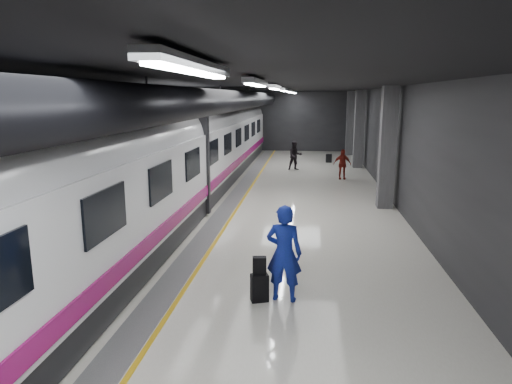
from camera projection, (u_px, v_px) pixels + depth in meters
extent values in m
plane|color=silver|center=(259.00, 217.00, 15.86)|extent=(40.00, 40.00, 0.00)
cube|color=black|center=(259.00, 85.00, 14.94)|extent=(10.00, 40.00, 0.02)
cube|color=#28282B|center=(288.00, 121.00, 34.84)|extent=(10.00, 0.02, 4.50)
cube|color=#28282B|center=(117.00, 151.00, 15.96)|extent=(0.02, 40.00, 4.50)
cube|color=#28282B|center=(412.00, 155.00, 14.83)|extent=(0.02, 40.00, 4.50)
cube|color=slate|center=(221.00, 216.00, 16.01)|extent=(0.65, 39.80, 0.01)
cube|color=gold|center=(232.00, 216.00, 15.97)|extent=(0.10, 39.80, 0.01)
cylinder|color=black|center=(220.00, 102.00, 15.20)|extent=(0.80, 38.00, 0.80)
cube|color=silver|center=(194.00, 66.00, 4.20)|extent=(0.22, 2.60, 0.10)
cube|color=silver|center=(256.00, 82.00, 9.06)|extent=(0.22, 2.60, 0.10)
cube|color=silver|center=(275.00, 87.00, 13.92)|extent=(0.22, 2.60, 0.10)
cube|color=silver|center=(284.00, 90.00, 18.78)|extent=(0.22, 2.60, 0.10)
cube|color=silver|center=(289.00, 91.00, 23.64)|extent=(0.22, 2.60, 0.10)
cube|color=silver|center=(293.00, 92.00, 28.50)|extent=(0.22, 2.60, 0.10)
cube|color=silver|center=(295.00, 92.00, 32.39)|extent=(0.22, 2.60, 0.10)
cube|color=#515154|center=(387.00, 148.00, 16.83)|extent=(0.55, 0.55, 4.50)
cube|color=#515154|center=(359.00, 129.00, 26.55)|extent=(0.55, 0.55, 4.50)
cube|color=#515154|center=(350.00, 123.00, 32.38)|extent=(0.55, 0.55, 4.50)
cube|color=black|center=(168.00, 205.00, 16.16)|extent=(2.80, 38.00, 0.60)
cube|color=white|center=(166.00, 166.00, 15.87)|extent=(2.90, 38.00, 2.20)
cylinder|color=white|center=(165.00, 139.00, 15.67)|extent=(2.80, 38.00, 2.80)
cube|color=#910D5D|center=(208.00, 189.00, 15.87)|extent=(0.04, 38.00, 0.35)
cube|color=black|center=(166.00, 159.00, 15.82)|extent=(3.05, 0.25, 3.80)
cube|color=black|center=(106.00, 213.00, 7.84)|extent=(0.05, 1.60, 0.85)
cube|color=black|center=(161.00, 182.00, 10.76)|extent=(0.05, 1.60, 0.85)
cube|color=black|center=(193.00, 163.00, 13.68)|extent=(0.05, 1.60, 0.85)
cube|color=black|center=(213.00, 152.00, 16.59)|extent=(0.05, 1.60, 0.85)
cube|color=black|center=(228.00, 143.00, 19.51)|extent=(0.05, 1.60, 0.85)
cube|color=black|center=(239.00, 137.00, 22.43)|extent=(0.05, 1.60, 0.85)
cube|color=black|center=(247.00, 133.00, 25.34)|extent=(0.05, 1.60, 0.85)
cube|color=black|center=(253.00, 129.00, 28.26)|extent=(0.05, 1.60, 0.85)
cube|color=black|center=(259.00, 126.00, 31.17)|extent=(0.05, 1.60, 0.85)
imported|color=#1722AF|center=(284.00, 253.00, 9.24)|extent=(0.79, 0.57, 2.01)
cube|color=black|center=(259.00, 288.00, 9.32)|extent=(0.41, 0.33, 0.57)
cube|color=black|center=(259.00, 266.00, 9.24)|extent=(0.30, 0.19, 0.37)
imported|color=black|center=(295.00, 156.00, 25.90)|extent=(0.95, 0.84, 1.66)
imported|color=maroon|center=(342.00, 164.00, 23.06)|extent=(0.92, 0.44, 1.52)
cube|color=black|center=(329.00, 158.00, 28.97)|extent=(0.38, 0.26, 0.53)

